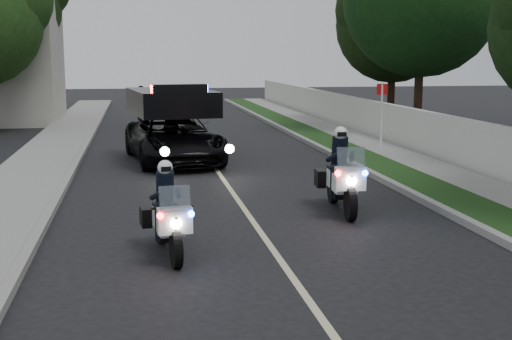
{
  "coord_description": "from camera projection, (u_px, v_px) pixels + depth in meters",
  "views": [
    {
      "loc": [
        -2.25,
        -9.66,
        3.33
      ],
      "look_at": [
        0.12,
        4.01,
        1.0
      ],
      "focal_mm": 48.45,
      "sensor_mm": 36.0,
      "label": 1
    }
  ],
  "objects": [
    {
      "name": "sidewalk_right",
      "position": [
        416.0,
        162.0,
        21.04
      ],
      "size": [
        1.4,
        60.0,
        0.16
      ],
      "primitive_type": "cube",
      "color": "gray",
      "rests_on": "ground"
    },
    {
      "name": "cyclist",
      "position": [
        142.0,
        127.0,
        32.07
      ],
      "size": [
        0.66,
        0.48,
        1.72
      ],
      "primitive_type": "imported",
      "rotation": [
        0.0,
        0.0,
        3.02
      ],
      "color": "black",
      "rests_on": "ground"
    },
    {
      "name": "curb_left",
      "position": [
        71.0,
        172.0,
        19.33
      ],
      "size": [
        0.2,
        60.0,
        0.15
      ],
      "primitive_type": "cube",
      "color": "gray",
      "rests_on": "ground"
    },
    {
      "name": "tree_right_e",
      "position": [
        390.0,
        123.0,
        33.73
      ],
      "size": [
        6.88,
        6.88,
        9.13
      ],
      "primitive_type": null,
      "rotation": [
        0.0,
        0.0,
        0.31
      ],
      "color": "black",
      "rests_on": "ground"
    },
    {
      "name": "bicycle",
      "position": [
        142.0,
        127.0,
        32.07
      ],
      "size": [
        0.67,
        1.59,
        0.81
      ],
      "primitive_type": "imported",
      "rotation": [
        0.0,
        0.0,
        0.09
      ],
      "color": "black",
      "rests_on": "ground"
    },
    {
      "name": "ground",
      "position": [
        294.0,
        280.0,
        10.31
      ],
      "size": [
        120.0,
        120.0,
        0.0
      ],
      "primitive_type": "plane",
      "color": "black",
      "rests_on": "ground"
    },
    {
      "name": "police_suv",
      "position": [
        174.0,
        162.0,
        21.64
      ],
      "size": [
        3.2,
        5.7,
        2.63
      ],
      "primitive_type": "imported",
      "rotation": [
        0.0,
        0.0,
        0.13
      ],
      "color": "black",
      "rests_on": "ground"
    },
    {
      "name": "police_moto_left",
      "position": [
        168.0,
        254.0,
        11.65
      ],
      "size": [
        0.87,
        1.94,
        1.59
      ],
      "primitive_type": null,
      "rotation": [
        0.0,
        0.0,
        0.12
      ],
      "color": "silver",
      "rests_on": "ground"
    },
    {
      "name": "curb_right",
      "position": [
        353.0,
        164.0,
        20.71
      ],
      "size": [
        0.2,
        60.0,
        0.15
      ],
      "primitive_type": "cube",
      "color": "gray",
      "rests_on": "ground"
    },
    {
      "name": "police_moto_right",
      "position": [
        341.0,
        211.0,
        14.86
      ],
      "size": [
        0.92,
        2.19,
        1.82
      ],
      "primitive_type": null,
      "rotation": [
        0.0,
        0.0,
        -0.08
      ],
      "color": "white",
      "rests_on": "ground"
    },
    {
      "name": "grass_verge",
      "position": [
        375.0,
        163.0,
        20.83
      ],
      "size": [
        1.2,
        60.0,
        0.16
      ],
      "primitive_type": "cube",
      "color": "#193814",
      "rests_on": "ground"
    },
    {
      "name": "lane_marking",
      "position": [
        217.0,
        170.0,
        20.03
      ],
      "size": [
        0.12,
        50.0,
        0.01
      ],
      "primitive_type": "cube",
      "color": "#BFB78C",
      "rests_on": "ground"
    },
    {
      "name": "sidewalk_left",
      "position": [
        31.0,
        173.0,
        19.15
      ],
      "size": [
        2.0,
        60.0,
        0.16
      ],
      "primitive_type": "cube",
      "color": "gray",
      "rests_on": "ground"
    },
    {
      "name": "tree_right_d",
      "position": [
        417.0,
        133.0,
        29.59
      ],
      "size": [
        7.72,
        7.72,
        10.95
      ],
      "primitive_type": null,
      "rotation": [
        0.0,
        0.0,
        -0.2
      ],
      "color": "#143812",
      "rests_on": "ground"
    },
    {
      "name": "property_wall",
      "position": [
        447.0,
        140.0,
        21.1
      ],
      "size": [
        0.22,
        60.0,
        1.5
      ],
      "primitive_type": "cube",
      "color": "beige",
      "rests_on": "ground"
    },
    {
      "name": "sign_post",
      "position": [
        380.0,
        152.0,
        23.79
      ],
      "size": [
        0.49,
        0.49,
        2.42
      ],
      "primitive_type": null,
      "rotation": [
        0.0,
        0.0,
        -0.35
      ],
      "color": "#A9130C",
      "rests_on": "ground"
    }
  ]
}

